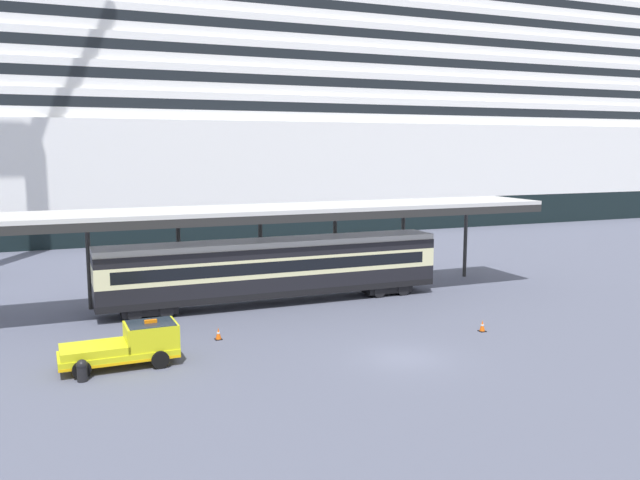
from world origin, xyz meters
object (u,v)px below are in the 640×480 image
(service_truck, at_px, (130,344))
(quay_bollard, at_px, (82,370))
(cruise_ship, at_px, (279,111))
(traffic_cone_mid, at_px, (218,334))
(train_carriage, at_px, (274,268))
(traffic_cone_near, at_px, (482,326))

(service_truck, height_order, quay_bollard, service_truck)
(quay_bollard, bearing_deg, cruise_ship, 63.03)
(service_truck, height_order, traffic_cone_mid, service_truck)
(train_carriage, bearing_deg, traffic_cone_near, -50.93)
(quay_bollard, bearing_deg, traffic_cone_near, -0.29)
(traffic_cone_mid, bearing_deg, cruise_ship, 67.79)
(cruise_ship, xyz_separation_m, quay_bollard, (-26.37, -51.81, -14.06))
(train_carriage, distance_m, quay_bollard, 15.83)
(train_carriage, bearing_deg, service_truck, -137.77)
(train_carriage, height_order, traffic_cone_near, train_carriage)
(service_truck, bearing_deg, cruise_ship, 64.34)
(train_carriage, relative_size, quay_bollard, 22.69)
(traffic_cone_mid, bearing_deg, service_truck, -152.52)
(service_truck, relative_size, traffic_cone_mid, 8.36)
(service_truck, bearing_deg, train_carriage, 42.23)
(service_truck, distance_m, traffic_cone_mid, 5.25)
(cruise_ship, relative_size, service_truck, 28.13)
(service_truck, height_order, traffic_cone_near, service_truck)
(quay_bollard, bearing_deg, traffic_cone_mid, 29.28)
(train_carriage, bearing_deg, cruise_ship, 70.82)
(traffic_cone_near, bearing_deg, service_truck, 175.30)
(traffic_cone_mid, bearing_deg, train_carriage, 51.46)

